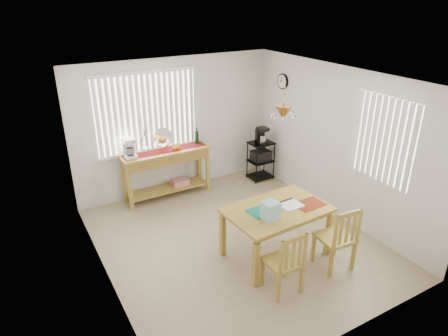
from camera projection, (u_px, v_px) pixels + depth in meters
ground at (236, 241)px, 6.40m from camera, size 4.00×4.50×0.01m
room_shell at (237, 142)px, 5.73m from camera, size 4.20×4.70×2.70m
sideboard at (167, 162)px, 7.55m from camera, size 1.68×0.47×0.94m
sideboard_items at (150, 146)px, 7.27m from camera, size 1.60×0.40×0.72m
wire_cart at (261, 157)px, 8.35m from camera, size 0.48×0.38×0.82m
cart_items at (261, 135)px, 8.16m from camera, size 0.19×0.23×0.34m
dining_table at (277, 214)px, 5.80m from camera, size 1.53×1.03×0.79m
table_items at (276, 209)px, 5.56m from camera, size 1.16×0.52×0.25m
chair_left at (285, 262)px, 5.16m from camera, size 0.44×0.44×0.94m
chair_right at (337, 238)px, 5.60m from camera, size 0.50×0.50×1.01m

